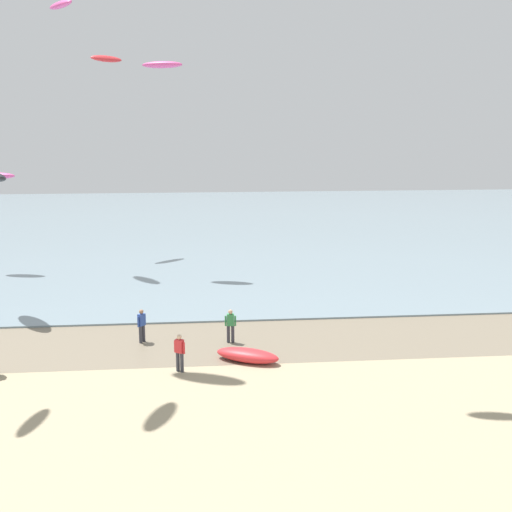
% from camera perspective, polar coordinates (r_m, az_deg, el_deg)
% --- Properties ---
extents(wet_sand_strip, '(120.00, 6.47, 0.01)m').
position_cam_1_polar(wet_sand_strip, '(32.11, -6.63, -7.77)').
color(wet_sand_strip, '#7A6D59').
rests_on(wet_sand_strip, ground).
extents(sea, '(160.00, 70.00, 0.10)m').
position_cam_1_polar(sea, '(69.35, -6.07, 2.75)').
color(sea, gray).
rests_on(sea, ground).
extents(person_mid_beach, '(0.57, 0.24, 1.71)m').
position_cam_1_polar(person_mid_beach, '(31.72, -2.31, -6.21)').
color(person_mid_beach, '#383842').
rests_on(person_mid_beach, ground).
extents(person_by_waterline, '(0.48, 0.39, 1.71)m').
position_cam_1_polar(person_by_waterline, '(28.26, -6.89, -8.54)').
color(person_by_waterline, '#383842').
rests_on(person_by_waterline, ground).
extents(person_left_flank, '(0.40, 0.46, 1.71)m').
position_cam_1_polar(person_left_flank, '(32.22, -10.24, -6.11)').
color(person_left_flank, '#383842').
rests_on(person_left_flank, ground).
extents(grounded_kite, '(3.20, 2.34, 0.61)m').
position_cam_1_polar(grounded_kite, '(29.42, -0.77, -8.91)').
color(grounded_kite, red).
rests_on(grounded_kite, ground).
extents(kite_aloft_2, '(2.87, 2.60, 0.79)m').
position_cam_1_polar(kite_aloft_2, '(55.30, -13.32, 16.88)').
color(kite_aloft_2, red).
extents(kite_aloft_5, '(2.71, 3.13, 0.85)m').
position_cam_1_polar(kite_aloft_5, '(50.90, -17.16, 20.79)').
color(kite_aloft_5, '#E54C99').
extents(kite_aloft_7, '(3.10, 1.74, 0.49)m').
position_cam_1_polar(kite_aloft_7, '(46.81, -8.44, 16.65)').
color(kite_aloft_7, '#E54C99').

